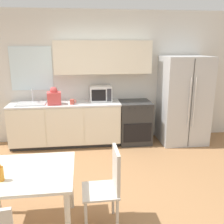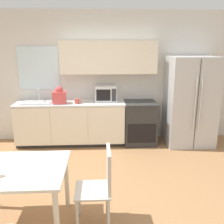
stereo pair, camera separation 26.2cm
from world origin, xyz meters
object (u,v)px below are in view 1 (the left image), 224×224
at_px(dining_chair_side, 108,182).
at_px(drink_bottle, 0,173).
at_px(oven_range, 134,122).
at_px(dining_table, 26,181).
at_px(refrigerator, 183,100).
at_px(coffee_mug, 72,102).
at_px(microwave, 101,94).

bearing_deg(dining_chair_side, drink_bottle, 99.22).
height_order(oven_range, dining_table, oven_range).
xyz_separation_m(refrigerator, dining_chair_side, (-1.83, -2.40, -0.36)).
distance_m(refrigerator, dining_table, 3.65).
relative_size(coffee_mug, dining_table, 0.12).
bearing_deg(dining_chair_side, oven_range, -19.04).
xyz_separation_m(refrigerator, microwave, (-1.71, 0.18, 0.15)).
bearing_deg(oven_range, microwave, 171.40).
xyz_separation_m(refrigerator, dining_table, (-2.71, -2.42, -0.26)).
height_order(coffee_mug, dining_table, coffee_mug).
bearing_deg(refrigerator, drink_bottle, -138.31).
bearing_deg(oven_range, drink_bottle, -125.42).
height_order(microwave, dining_table, microwave).
height_order(refrigerator, dining_table, refrigerator).
height_order(oven_range, coffee_mug, coffee_mug).
xyz_separation_m(oven_range, drink_bottle, (-1.89, -2.66, 0.38)).
relative_size(dining_chair_side, drink_bottle, 4.85).
xyz_separation_m(microwave, drink_bottle, (-1.19, -2.76, -0.22)).
bearing_deg(microwave, oven_range, -8.60).
relative_size(coffee_mug, drink_bottle, 0.65).
xyz_separation_m(microwave, dining_chair_side, (-0.12, -2.58, -0.51)).
relative_size(oven_range, microwave, 2.00).
bearing_deg(dining_table, coffee_mug, 79.77).
distance_m(oven_range, dining_table, 3.03).
distance_m(dining_table, dining_chair_side, 0.89).
relative_size(refrigerator, microwave, 4.09).
relative_size(dining_table, dining_chair_side, 1.08).
relative_size(dining_table, drink_bottle, 5.26).
distance_m(coffee_mug, dining_table, 2.44).
bearing_deg(dining_chair_side, dining_table, 90.95).
xyz_separation_m(dining_table, dining_chair_side, (0.88, 0.03, -0.10)).
distance_m(dining_chair_side, drink_bottle, 1.12).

